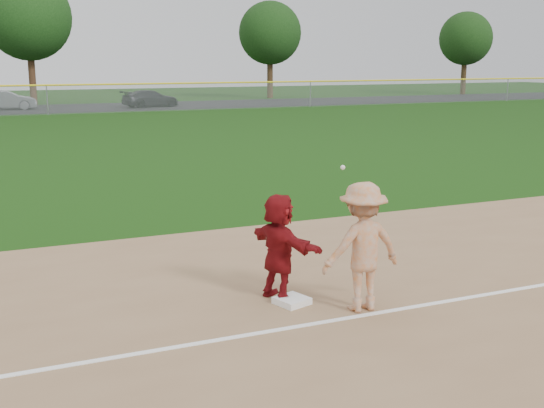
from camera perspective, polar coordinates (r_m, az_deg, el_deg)
name	(u,v)px	position (r m, az deg, el deg)	size (l,w,h in m)	color
ground	(310,304)	(10.73, 3.22, -8.35)	(160.00, 160.00, 0.00)	#153C0B
foul_line	(335,320)	(10.06, 5.29, -9.65)	(60.00, 0.10, 0.01)	white
parking_asphalt	(40,109)	(55.29, -18.82, 7.54)	(120.00, 10.00, 0.01)	black
first_base	(292,301)	(10.65, 1.68, -8.09)	(0.45, 0.45, 0.10)	white
base_runner	(279,247)	(10.65, 0.61, -3.60)	(1.57, 0.50, 1.69)	maroon
car_mid	(6,100)	(55.27, -21.34, 8.10)	(1.50, 4.30, 1.42)	#585A60
car_right	(150,98)	(55.41, -10.13, 8.68)	(1.85, 4.55, 1.32)	black
first_base_play	(362,247)	(10.24, 7.56, -3.57)	(1.27, 0.73, 2.18)	#A8A8AB
outfield_fence	(46,86)	(49.22, -18.36, 9.37)	(110.00, 0.12, 110.00)	#999EA0
tree_2	(28,17)	(60.74, -19.74, 14.50)	(7.00, 7.00, 10.58)	#3E2616
tree_3	(270,33)	(67.28, -0.17, 14.11)	(6.00, 6.00, 9.19)	#382514
tree_4	(466,39)	(77.34, 15.90, 13.16)	(5.60, 5.60, 8.67)	#332412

